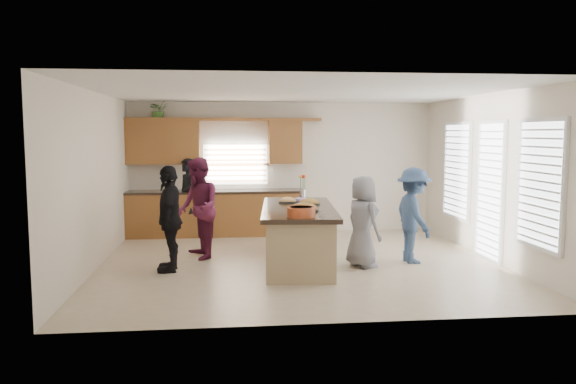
{
  "coord_description": "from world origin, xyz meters",
  "views": [
    {
      "loc": [
        -1.17,
        -9.06,
        2.14
      ],
      "look_at": [
        -0.15,
        0.33,
        1.15
      ],
      "focal_mm": 35.0,
      "sensor_mm": 36.0,
      "label": 1
    }
  ],
  "objects": [
    {
      "name": "salad_bowl",
      "position": [
        -0.13,
        -1.18,
        1.03
      ],
      "size": [
        0.41,
        0.41,
        0.14
      ],
      "color": "#BA4922",
      "rests_on": "island"
    },
    {
      "name": "island",
      "position": [
        -0.03,
        -0.11,
        0.45
      ],
      "size": [
        1.39,
        2.79,
        0.95
      ],
      "rotation": [
        0.0,
        0.0,
        -0.09
      ],
      "color": "tan",
      "rests_on": "ground"
    },
    {
      "name": "potted_plant",
      "position": [
        -2.57,
        2.82,
        2.62
      ],
      "size": [
        0.5,
        0.47,
        0.44
      ],
      "primitive_type": "imported",
      "rotation": [
        0.0,
        0.0,
        0.4
      ],
      "color": "#40742E",
      "rests_on": "back_cabinetry"
    },
    {
      "name": "platter_back",
      "position": [
        -0.14,
        0.5,
        0.98
      ],
      "size": [
        0.32,
        0.32,
        0.13
      ],
      "color": "black",
      "rests_on": "island"
    },
    {
      "name": "woman_left_front",
      "position": [
        -2.07,
        -0.32,
        0.82
      ],
      "size": [
        0.41,
        0.97,
        1.65
      ],
      "primitive_type": "imported",
      "rotation": [
        0.0,
        0.0,
        -1.57
      ],
      "color": "black",
      "rests_on": "ground"
    },
    {
      "name": "right_wall_glazing",
      "position": [
        3.22,
        -0.13,
        1.34
      ],
      "size": [
        0.06,
        4.0,
        2.25
      ],
      "color": "white",
      "rests_on": "ground"
    },
    {
      "name": "flower_vase",
      "position": [
        0.19,
        1.0,
        1.18
      ],
      "size": [
        0.14,
        0.14,
        0.44
      ],
      "color": "silver",
      "rests_on": "island"
    },
    {
      "name": "woman_left_back",
      "position": [
        -2.0,
        2.6,
        0.81
      ],
      "size": [
        0.59,
        0.7,
        1.63
      ],
      "primitive_type": "imported",
      "rotation": [
        0.0,
        0.0,
        -1.17
      ],
      "color": "black",
      "rests_on": "ground"
    },
    {
      "name": "plate_stack",
      "position": [
        0.11,
        0.75,
        0.97
      ],
      "size": [
        0.2,
        0.2,
        0.04
      ],
      "primitive_type": "cylinder",
      "color": "#B290D2",
      "rests_on": "island"
    },
    {
      "name": "woman_right_front",
      "position": [
        0.97,
        -0.37,
        0.73
      ],
      "size": [
        0.71,
        0.84,
        1.47
      ],
      "primitive_type": "imported",
      "rotation": [
        0.0,
        0.0,
        1.97
      ],
      "color": "slate",
      "rests_on": "ground"
    },
    {
      "name": "woman_left_mid",
      "position": [
        -1.68,
        0.52,
        0.87
      ],
      "size": [
        0.87,
        1.0,
        1.74
      ],
      "primitive_type": "imported",
      "rotation": [
        0.0,
        0.0,
        -1.28
      ],
      "color": "#5E1C39",
      "rests_on": "ground"
    },
    {
      "name": "clear_cup",
      "position": [
        0.15,
        -1.22,
        0.99
      ],
      "size": [
        0.09,
        0.09,
        0.09
      ],
      "primitive_type": "cylinder",
      "color": "white",
      "rests_on": "island"
    },
    {
      "name": "room_shell",
      "position": [
        0.0,
        0.0,
        1.9
      ],
      "size": [
        6.52,
        6.02,
        2.81
      ],
      "color": "silver",
      "rests_on": "ground"
    },
    {
      "name": "woman_right_back",
      "position": [
        1.88,
        -0.16,
        0.79
      ],
      "size": [
        0.66,
        1.06,
        1.58
      ],
      "primitive_type": "imported",
      "rotation": [
        0.0,
        0.0,
        1.64
      ],
      "color": "#31496D",
      "rests_on": "ground"
    },
    {
      "name": "platter_front",
      "position": [
        0.0,
        -0.53,
        0.98
      ],
      "size": [
        0.47,
        0.47,
        0.19
      ],
      "color": "black",
      "rests_on": "island"
    },
    {
      "name": "back_cabinetry",
      "position": [
        -1.47,
        2.73,
        0.91
      ],
      "size": [
        4.08,
        0.66,
        2.46
      ],
      "color": "brown",
      "rests_on": "ground"
    },
    {
      "name": "floor",
      "position": [
        0.0,
        0.0,
        0.0
      ],
      "size": [
        6.5,
        6.5,
        0.0
      ],
      "primitive_type": "plane",
      "color": "beige",
      "rests_on": "ground"
    },
    {
      "name": "platter_mid",
      "position": [
        0.19,
        0.19,
        0.98
      ],
      "size": [
        0.37,
        0.37,
        0.15
      ],
      "color": "black",
      "rests_on": "island"
    }
  ]
}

